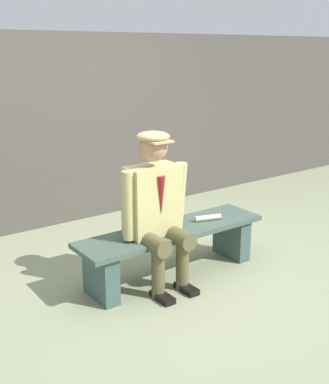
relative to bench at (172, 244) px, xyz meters
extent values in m
plane|color=gray|center=(0.00, 0.00, -0.31)|extent=(30.00, 30.00, 0.00)
cube|color=#41544A|center=(0.00, 0.00, 0.12)|extent=(1.79, 0.46, 0.04)
cube|color=#3A544F|center=(-0.73, 0.00, -0.10)|extent=(0.13, 0.39, 0.41)
cube|color=#3A544F|center=(0.73, 0.00, -0.10)|extent=(0.13, 0.39, 0.41)
cube|color=tan|center=(0.21, 0.00, 0.45)|extent=(0.46, 0.25, 0.59)
cylinder|color=#1E2338|center=(0.21, 0.00, 0.71)|extent=(0.25, 0.25, 0.06)
cone|color=maroon|center=(0.21, 0.13, 0.52)|extent=(0.07, 0.07, 0.33)
sphere|color=tan|center=(0.21, 0.02, 0.90)|extent=(0.24, 0.24, 0.24)
ellipsoid|color=tan|center=(0.21, 0.02, 0.99)|extent=(0.27, 0.27, 0.08)
cube|color=tan|center=(0.21, 0.13, 0.96)|extent=(0.19, 0.11, 0.02)
cylinder|color=brown|center=(0.09, 0.13, 0.15)|extent=(0.15, 0.46, 0.15)
cylinder|color=brown|center=(0.09, 0.26, -0.08)|extent=(0.11, 0.11, 0.45)
cube|color=black|center=(0.09, 0.32, -0.28)|extent=(0.10, 0.24, 0.05)
cylinder|color=tan|center=(-0.04, 0.04, 0.46)|extent=(0.11, 0.17, 0.58)
cylinder|color=brown|center=(0.34, 0.13, 0.15)|extent=(0.15, 0.46, 0.15)
cylinder|color=brown|center=(0.34, 0.26, -0.08)|extent=(0.11, 0.11, 0.45)
cube|color=black|center=(0.34, 0.32, -0.28)|extent=(0.10, 0.24, 0.05)
cylinder|color=tan|center=(0.47, 0.04, 0.46)|extent=(0.11, 0.11, 0.57)
cylinder|color=beige|center=(-0.39, 0.03, 0.17)|extent=(0.26, 0.12, 0.05)
cube|color=#4B4540|center=(0.00, -1.97, 0.77)|extent=(12.00, 0.24, 2.16)
camera|label=1|loc=(2.42, 3.21, 1.66)|focal=45.42mm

